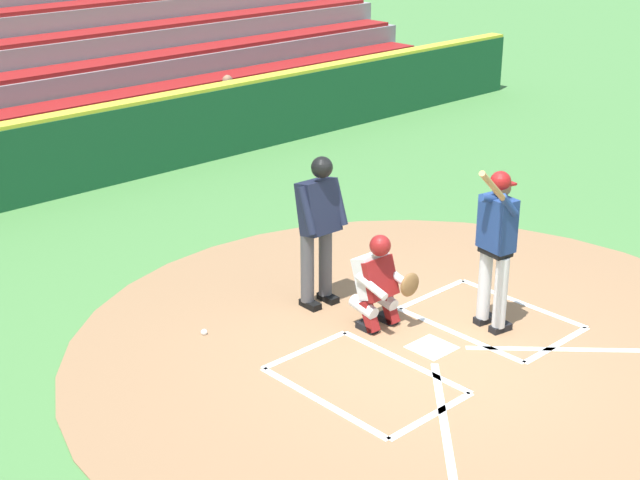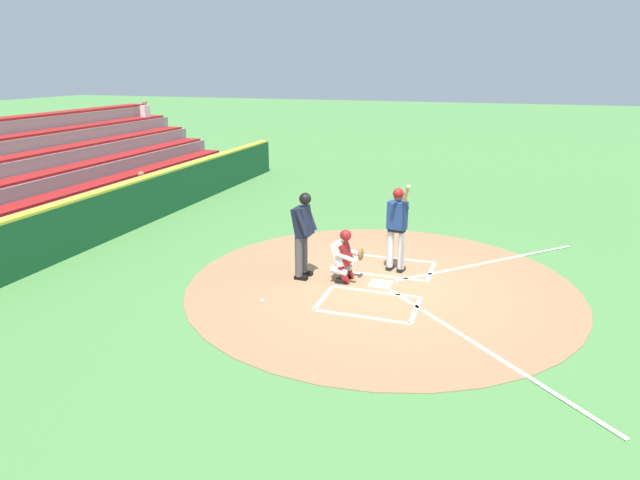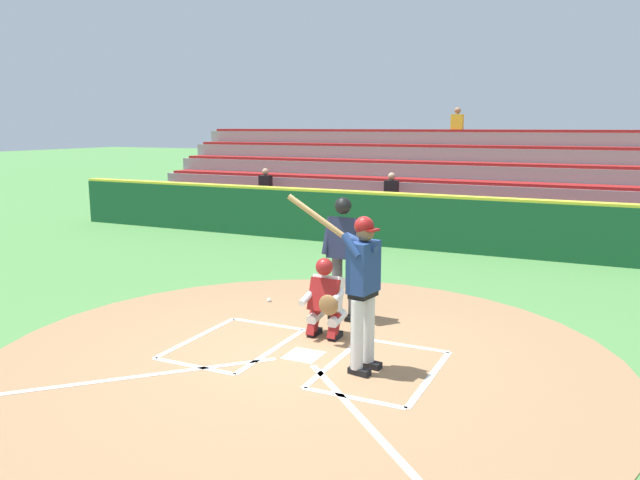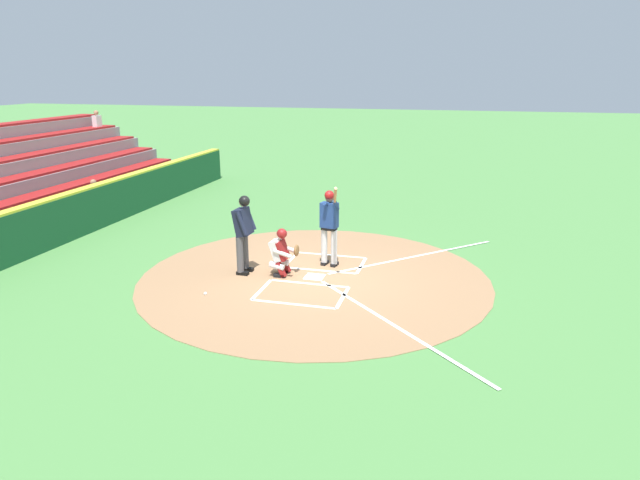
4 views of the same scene
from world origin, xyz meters
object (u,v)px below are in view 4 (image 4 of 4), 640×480
(batter, at_px, (329,223))
(baseball, at_px, (205,294))
(plate_umpire, at_px, (243,229))
(catcher, at_px, (282,251))

(batter, height_order, baseball, batter)
(plate_umpire, distance_m, baseball, 1.84)
(plate_umpire, height_order, baseball, plate_umpire)
(catcher, bearing_deg, baseball, -36.80)
(catcher, height_order, plate_umpire, plate_umpire)
(batter, bearing_deg, catcher, -45.73)
(batter, xyz_separation_m, catcher, (0.89, -0.91, -0.51))
(baseball, bearing_deg, catcher, 143.20)
(batter, distance_m, plate_umpire, 2.05)
(catcher, distance_m, baseball, 2.05)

